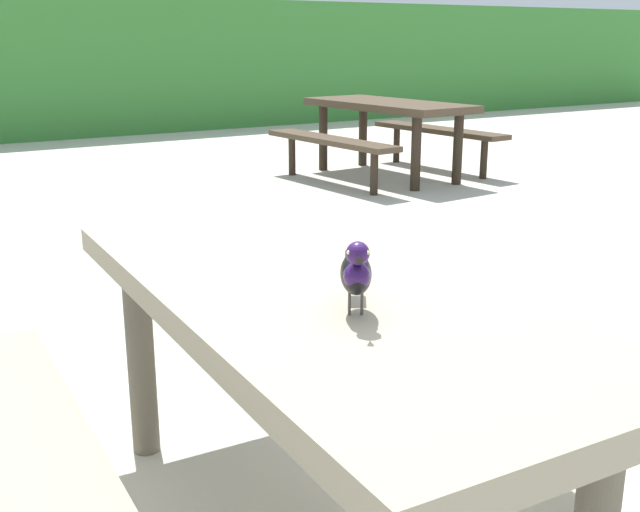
# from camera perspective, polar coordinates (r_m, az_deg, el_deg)

# --- Properties ---
(ground_plane) EXTENTS (60.00, 60.00, 0.00)m
(ground_plane) POSITION_cam_1_polar(r_m,az_deg,el_deg) (2.64, 2.76, -14.74)
(ground_plane) COLOR beige
(picnic_table_foreground) EXTENTS (1.77, 1.84, 0.74)m
(picnic_table_foreground) POSITION_cam_1_polar(r_m,az_deg,el_deg) (2.02, -0.30, -7.16)
(picnic_table_foreground) COLOR gray
(picnic_table_foreground) RESTS_ON ground
(bird_grackle) EXTENTS (0.17, 0.26, 0.18)m
(bird_grackle) POSITION_cam_1_polar(r_m,az_deg,el_deg) (1.71, 2.68, -1.16)
(bird_grackle) COLOR black
(bird_grackle) RESTS_ON picnic_table_foreground
(picnic_table_mid_left) EXTENTS (1.79, 1.85, 0.74)m
(picnic_table_mid_left) POSITION_cam_1_polar(r_m,az_deg,el_deg) (7.72, 4.99, 9.90)
(picnic_table_mid_left) COLOR #473828
(picnic_table_mid_left) RESTS_ON ground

